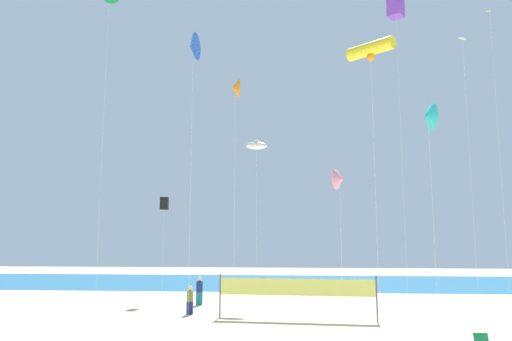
{
  "coord_description": "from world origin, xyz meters",
  "views": [
    {
      "loc": [
        0.32,
        -17.83,
        4.27
      ],
      "look_at": [
        -1.73,
        6.73,
        7.75
      ],
      "focal_mm": 34.63,
      "sensor_mm": 36.0,
      "label": 1
    }
  ],
  "objects_px": {
    "kite_white_diamond": "(463,49)",
    "kite_cyan_delta": "(428,117)",
    "volleyball_net": "(296,289)",
    "kite_blue_delta": "(193,47)",
    "kite_orange_delta": "(235,88)",
    "beachgoer_olive_shirt": "(190,299)",
    "kite_white_inflatable": "(256,146)",
    "kite_violet_box": "(396,7)",
    "kite_yellow_tube": "(371,50)",
    "beachgoer_navy_shirt": "(199,290)",
    "kite_orange_diamond": "(492,39)",
    "kite_pink_delta": "(340,179)",
    "kite_black_box": "(164,204)"
  },
  "relations": [
    {
      "from": "kite_yellow_tube",
      "to": "kite_cyan_delta",
      "type": "bearing_deg",
      "value": -28.38
    },
    {
      "from": "volleyball_net",
      "to": "kite_blue_delta",
      "type": "relative_size",
      "value": 0.61
    },
    {
      "from": "kite_white_diamond",
      "to": "kite_violet_box",
      "type": "xyz_separation_m",
      "value": [
        -3.57,
        2.36,
        4.11
      ]
    },
    {
      "from": "beachgoer_navy_shirt",
      "to": "kite_violet_box",
      "type": "relative_size",
      "value": 0.09
    },
    {
      "from": "beachgoer_navy_shirt",
      "to": "beachgoer_olive_shirt",
      "type": "bearing_deg",
      "value": 92.11
    },
    {
      "from": "kite_orange_delta",
      "to": "kite_black_box",
      "type": "relative_size",
      "value": 1.91
    },
    {
      "from": "volleyball_net",
      "to": "kite_orange_delta",
      "type": "height_order",
      "value": "kite_orange_delta"
    },
    {
      "from": "kite_blue_delta",
      "to": "kite_pink_delta",
      "type": "bearing_deg",
      "value": 14.02
    },
    {
      "from": "kite_blue_delta",
      "to": "kite_orange_diamond",
      "type": "height_order",
      "value": "kite_orange_diamond"
    },
    {
      "from": "kite_white_diamond",
      "to": "kite_black_box",
      "type": "relative_size",
      "value": 2.31
    },
    {
      "from": "beachgoer_olive_shirt",
      "to": "kite_white_diamond",
      "type": "relative_size",
      "value": 0.1
    },
    {
      "from": "beachgoer_navy_shirt",
      "to": "kite_violet_box",
      "type": "height_order",
      "value": "kite_violet_box"
    },
    {
      "from": "kite_white_diamond",
      "to": "kite_cyan_delta",
      "type": "bearing_deg",
      "value": -116.16
    },
    {
      "from": "beachgoer_navy_shirt",
      "to": "volleyball_net",
      "type": "bearing_deg",
      "value": 137.02
    },
    {
      "from": "beachgoer_navy_shirt",
      "to": "volleyball_net",
      "type": "height_order",
      "value": "volleyball_net"
    },
    {
      "from": "kite_blue_delta",
      "to": "volleyball_net",
      "type": "bearing_deg",
      "value": 48.79
    },
    {
      "from": "kite_cyan_delta",
      "to": "kite_white_diamond",
      "type": "xyz_separation_m",
      "value": [
        5.19,
        10.57,
        6.95
      ]
    },
    {
      "from": "kite_orange_delta",
      "to": "kite_orange_diamond",
      "type": "height_order",
      "value": "kite_orange_diamond"
    },
    {
      "from": "kite_yellow_tube",
      "to": "kite_black_box",
      "type": "distance_m",
      "value": 20.21
    },
    {
      "from": "kite_white_diamond",
      "to": "kite_orange_diamond",
      "type": "height_order",
      "value": "kite_orange_diamond"
    },
    {
      "from": "beachgoer_olive_shirt",
      "to": "kite_orange_delta",
      "type": "distance_m",
      "value": 12.91
    },
    {
      "from": "kite_violet_box",
      "to": "kite_pink_delta",
      "type": "bearing_deg",
      "value": -118.3
    },
    {
      "from": "kite_orange_diamond",
      "to": "kite_pink_delta",
      "type": "distance_m",
      "value": 16.56
    },
    {
      "from": "volleyball_net",
      "to": "kite_white_inflatable",
      "type": "relative_size",
      "value": 0.74
    },
    {
      "from": "kite_violet_box",
      "to": "beachgoer_olive_shirt",
      "type": "bearing_deg",
      "value": -163.32
    },
    {
      "from": "beachgoer_navy_shirt",
      "to": "kite_black_box",
      "type": "height_order",
      "value": "kite_black_box"
    },
    {
      "from": "volleyball_net",
      "to": "kite_orange_delta",
      "type": "relative_size",
      "value": 0.61
    },
    {
      "from": "beachgoer_navy_shirt",
      "to": "kite_pink_delta",
      "type": "height_order",
      "value": "kite_pink_delta"
    },
    {
      "from": "volleyball_net",
      "to": "kite_white_inflatable",
      "type": "distance_m",
      "value": 12.87
    },
    {
      "from": "volleyball_net",
      "to": "kite_pink_delta",
      "type": "height_order",
      "value": "kite_pink_delta"
    },
    {
      "from": "beachgoer_navy_shirt",
      "to": "beachgoer_olive_shirt",
      "type": "height_order",
      "value": "beachgoer_navy_shirt"
    },
    {
      "from": "kite_blue_delta",
      "to": "kite_yellow_tube",
      "type": "bearing_deg",
      "value": -7.0
    },
    {
      "from": "kite_white_inflatable",
      "to": "kite_orange_diamond",
      "type": "bearing_deg",
      "value": -14.71
    },
    {
      "from": "kite_violet_box",
      "to": "kite_yellow_tube",
      "type": "relative_size",
      "value": 1.63
    },
    {
      "from": "beachgoer_olive_shirt",
      "to": "kite_white_inflatable",
      "type": "bearing_deg",
      "value": 42.12
    },
    {
      "from": "kite_violet_box",
      "to": "kite_pink_delta",
      "type": "xyz_separation_m",
      "value": [
        -4.91,
        -9.11,
        -13.12
      ]
    },
    {
      "from": "beachgoer_olive_shirt",
      "to": "kite_yellow_tube",
      "type": "relative_size",
      "value": 0.13
    },
    {
      "from": "kite_orange_delta",
      "to": "kite_yellow_tube",
      "type": "distance_m",
      "value": 10.74
    },
    {
      "from": "kite_orange_delta",
      "to": "kite_white_inflatable",
      "type": "relative_size",
      "value": 1.21
    },
    {
      "from": "volleyball_net",
      "to": "kite_white_diamond",
      "type": "xyz_separation_m",
      "value": [
        10.63,
        3.05,
        14.52
      ]
    },
    {
      "from": "kite_white_inflatable",
      "to": "kite_orange_diamond",
      "type": "relative_size",
      "value": 0.61
    },
    {
      "from": "beachgoer_navy_shirt",
      "to": "kite_black_box",
      "type": "distance_m",
      "value": 7.11
    },
    {
      "from": "kite_orange_delta",
      "to": "kite_violet_box",
      "type": "height_order",
      "value": "kite_violet_box"
    },
    {
      "from": "beachgoer_olive_shirt",
      "to": "kite_white_inflatable",
      "type": "distance_m",
      "value": 12.74
    },
    {
      "from": "kite_white_diamond",
      "to": "kite_orange_diamond",
      "type": "xyz_separation_m",
      "value": [
        2.16,
        1.01,
        1.03
      ]
    },
    {
      "from": "kite_white_inflatable",
      "to": "kite_pink_delta",
      "type": "bearing_deg",
      "value": -67.15
    },
    {
      "from": "kite_white_diamond",
      "to": "kite_yellow_tube",
      "type": "height_order",
      "value": "kite_white_diamond"
    },
    {
      "from": "beachgoer_olive_shirt",
      "to": "kite_blue_delta",
      "type": "distance_m",
      "value": 14.35
    },
    {
      "from": "kite_cyan_delta",
      "to": "kite_orange_diamond",
      "type": "bearing_deg",
      "value": 57.6
    },
    {
      "from": "beachgoer_olive_shirt",
      "to": "kite_violet_box",
      "type": "distance_m",
      "value": 23.83
    }
  ]
}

